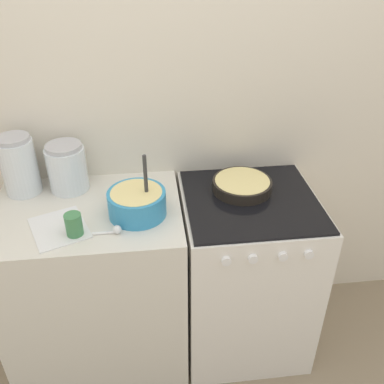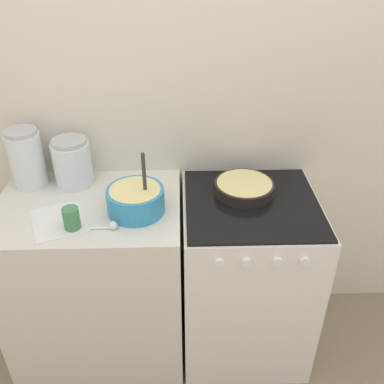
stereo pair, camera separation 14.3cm
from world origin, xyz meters
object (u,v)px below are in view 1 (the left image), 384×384
stove (245,273)px  tin_can (74,225)px  storage_jar_middle (68,170)px  mixing_bowl (137,202)px  baking_pan (242,185)px  storage_jar_left (20,169)px

stove → tin_can: tin_can is taller
storage_jar_middle → tin_can: 0.38m
mixing_bowl → tin_can: mixing_bowl is taller
stove → baking_pan: (-0.03, 0.08, 0.48)m
mixing_bowl → tin_can: size_ratio=2.83×
baking_pan → tin_can: bearing=-160.9°
mixing_bowl → baking_pan: (0.49, 0.14, -0.04)m
mixing_bowl → tin_can: (-0.25, -0.12, -0.01)m
baking_pan → mixing_bowl: bearing=-164.2°
mixing_bowl → baking_pan: 0.51m
storage_jar_middle → stove: bearing=-13.2°
mixing_bowl → storage_jar_left: (-0.52, 0.25, 0.06)m
baking_pan → storage_jar_middle: bearing=172.1°
storage_jar_middle → mixing_bowl: bearing=-38.4°
baking_pan → storage_jar_left: bearing=173.7°
stove → storage_jar_middle: (-0.83, 0.19, 0.55)m
mixing_bowl → stove: bearing=6.1°
stove → storage_jar_left: 1.20m
mixing_bowl → tin_can: bearing=-154.8°
stove → mixing_bowl: 0.73m
baking_pan → storage_jar_left: size_ratio=0.99×
stove → storage_jar_middle: bearing=166.8°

